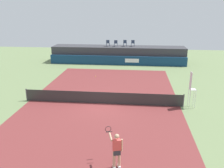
# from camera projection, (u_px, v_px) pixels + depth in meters

# --- Properties ---
(ground_plane) EXTENTS (48.00, 48.00, 0.00)m
(ground_plane) POSITION_uv_depth(u_px,v_px,m) (107.00, 91.00, 21.79)
(ground_plane) COLOR #6B7F51
(court_inner) EXTENTS (12.00, 22.00, 0.00)m
(court_inner) POSITION_uv_depth(u_px,v_px,m) (103.00, 103.00, 18.94)
(court_inner) COLOR maroon
(court_inner) RESTS_ON ground
(sponsor_wall) EXTENTS (18.00, 0.22, 1.20)m
(sponsor_wall) POSITION_uv_depth(u_px,v_px,m) (117.00, 61.00, 31.56)
(sponsor_wall) COLOR navy
(sponsor_wall) RESTS_ON ground
(spectator_platform) EXTENTS (18.00, 2.80, 2.20)m
(spectator_platform) POSITION_uv_depth(u_px,v_px,m) (118.00, 54.00, 33.12)
(spectator_platform) COLOR #38383D
(spectator_platform) RESTS_ON ground
(spectator_chair_far_left) EXTENTS (0.45, 0.45, 0.89)m
(spectator_chair_far_left) POSITION_uv_depth(u_px,v_px,m) (108.00, 43.00, 32.52)
(spectator_chair_far_left) COLOR #2D3D56
(spectator_chair_far_left) RESTS_ON spectator_platform
(spectator_chair_left) EXTENTS (0.46, 0.46, 0.89)m
(spectator_chair_left) POSITION_uv_depth(u_px,v_px,m) (116.00, 43.00, 32.37)
(spectator_chair_left) COLOR #2D3D56
(spectator_chair_left) RESTS_ON spectator_platform
(spectator_chair_center) EXTENTS (0.45, 0.45, 0.89)m
(spectator_chair_center) POSITION_uv_depth(u_px,v_px,m) (125.00, 43.00, 32.59)
(spectator_chair_center) COLOR #2D3D56
(spectator_chair_center) RESTS_ON spectator_platform
(spectator_chair_right) EXTENTS (0.47, 0.47, 0.89)m
(spectator_chair_right) POSITION_uv_depth(u_px,v_px,m) (133.00, 43.00, 32.43)
(spectator_chair_right) COLOR #2D3D56
(spectator_chair_right) RESTS_ON spectator_platform
(umpire_chair) EXTENTS (0.48, 0.48, 2.76)m
(umpire_chair) POSITION_uv_depth(u_px,v_px,m) (191.00, 87.00, 17.78)
(umpire_chair) COLOR white
(umpire_chair) RESTS_ON ground
(tennis_net) EXTENTS (12.40, 0.02, 0.95)m
(tennis_net) POSITION_uv_depth(u_px,v_px,m) (102.00, 98.00, 18.80)
(tennis_net) COLOR #2D2D2D
(tennis_net) RESTS_ON ground
(net_post_near) EXTENTS (0.10, 0.10, 1.00)m
(net_post_near) POSITION_uv_depth(u_px,v_px,m) (27.00, 95.00, 19.42)
(net_post_near) COLOR #4C4C51
(net_post_near) RESTS_ON ground
(net_post_far) EXTENTS (0.10, 0.10, 1.00)m
(net_post_far) POSITION_uv_depth(u_px,v_px,m) (183.00, 101.00, 18.17)
(net_post_far) COLOR #4C4C51
(net_post_far) RESTS_ON ground
(tennis_player) EXTENTS (0.93, 1.10, 1.77)m
(tennis_player) POSITION_uv_depth(u_px,v_px,m) (116.00, 149.00, 11.07)
(tennis_player) COLOR white
(tennis_player) RESTS_ON court_inner
(tennis_ball) EXTENTS (0.07, 0.07, 0.07)m
(tennis_ball) POSITION_uv_depth(u_px,v_px,m) (95.00, 76.00, 26.32)
(tennis_ball) COLOR #D8EA33
(tennis_ball) RESTS_ON court_inner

